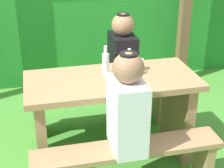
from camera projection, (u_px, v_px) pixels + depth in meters
The scene contains 10 objects.
ground_plane at pixel (112, 156), 3.13m from camera, with size 12.00×12.00×0.00m, color #448B30.
picnic_table at pixel (112, 105), 2.91m from camera, with size 1.40×0.64×0.77m.
bench_near at pixel (128, 161), 2.55m from camera, with size 1.40×0.24×0.45m.
bench_far at pixel (100, 99), 3.44m from camera, with size 1.40×0.24×0.45m.
person_white_shirt at pixel (127, 106), 2.36m from camera, with size 0.25×0.35×0.72m.
person_black_coat at pixel (123, 54), 3.29m from camera, with size 0.25×0.35×0.72m.
drinking_glass at pixel (139, 65), 2.93m from camera, with size 0.08×0.08×0.10m, color silver.
bottle_left at pixel (106, 63), 2.82m from camera, with size 0.06×0.06×0.25m.
bottle_right at pixel (129, 66), 2.78m from camera, with size 0.06×0.06×0.24m.
cell_phone at pixel (122, 70), 2.93m from camera, with size 0.07×0.14×0.01m, color black.
Camera 1 is at (-0.59, -2.49, 1.92)m, focal length 55.68 mm.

